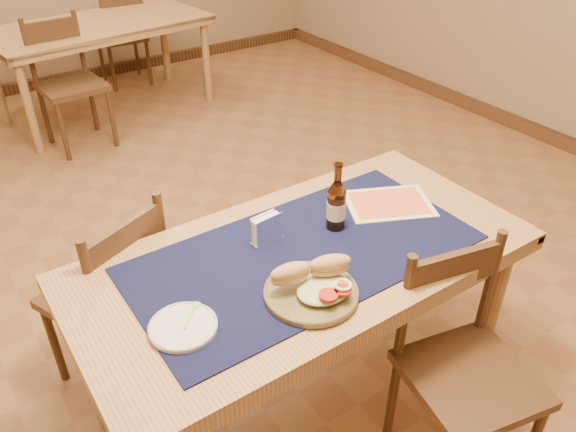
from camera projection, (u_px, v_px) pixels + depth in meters
room at (184, 11)px, 2.13m from camera, size 6.04×7.04×2.84m
main_table at (304, 272)px, 1.98m from camera, size 1.60×0.80×0.75m
placemat at (304, 253)px, 1.94m from camera, size 1.20×0.60×0.01m
baseboard at (211, 283)px, 2.88m from camera, size 6.00×7.00×0.10m
back_table at (99, 33)px, 4.49m from camera, size 1.79×1.06×0.75m
chair_main_far at (112, 294)px, 2.21m from camera, size 0.53×0.53×0.88m
chair_main_near at (464, 366)px, 1.90m from camera, size 0.48×0.48×0.87m
chair_back_near at (69, 82)px, 4.08m from camera, size 0.46×0.46×0.93m
chair_back_far at (122, 36)px, 5.15m from camera, size 0.42×0.42×0.88m
sandwich_plate at (314, 286)px, 1.74m from camera, size 0.30×0.30×0.11m
side_plate at (183, 326)px, 1.62m from camera, size 0.20×0.20×0.02m
fork at (192, 313)px, 1.66m from camera, size 0.09×0.09×0.00m
beer_bottle at (336, 205)px, 2.01m from camera, size 0.07×0.07×0.26m
napkin_holder at (267, 229)px, 1.97m from camera, size 0.12×0.05×0.11m
menu_card at (389, 203)px, 2.19m from camera, size 0.40×0.36×0.01m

